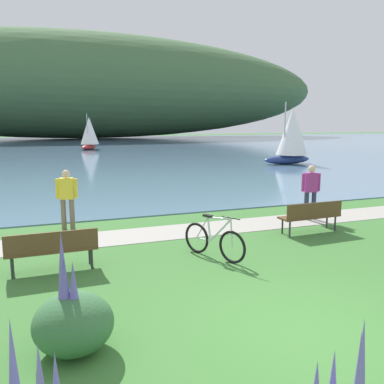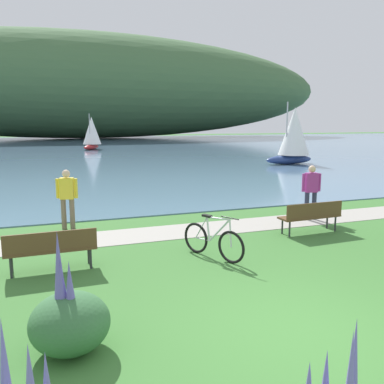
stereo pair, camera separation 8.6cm
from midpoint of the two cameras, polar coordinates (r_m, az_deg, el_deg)
name	(u,v)px [view 2 (the right image)]	position (r m, az deg, el deg)	size (l,w,h in m)	color
ground_plane	(302,334)	(6.50, 15.37, -18.42)	(200.00, 200.00, 0.00)	#3D7533
bay_water	(71,147)	(52.89, -16.38, 5.95)	(180.00, 80.00, 0.04)	#5B7F9E
distant_hillside	(88,86)	(83.40, -14.16, 14.02)	(99.17, 28.00, 19.70)	#42663D
shoreline_path	(175,232)	(11.56, -2.10, -5.51)	(60.00, 1.50, 0.01)	#A39E93
park_bench_near_camera	(311,215)	(11.78, 16.40, -3.03)	(1.82, 0.55, 0.88)	brown
park_bench_further_along	(51,247)	(8.88, -18.66, -7.24)	(1.81, 0.52, 0.88)	brown
bicycle_leaning_near_bench	(213,241)	(9.31, 3.19, -6.75)	(0.83, 1.62, 1.01)	black
person_at_shoreline	(67,195)	(12.17, -16.70, -0.46)	(0.59, 0.32, 1.71)	#72604C
person_on_the_grass	(311,189)	(13.34, 16.34, 0.41)	(0.60, 0.30, 1.71)	#282D47
echium_bush_beside_closest	(70,321)	(5.89, -16.16, -16.79)	(1.06, 1.06, 1.67)	#386B3D
sailboat_mid_bay	(92,133)	(47.74, -13.66, 7.97)	(2.75, 3.40, 3.96)	#B22323
sailboat_far_off	(294,135)	(30.84, 13.96, 7.65)	(3.80, 2.30, 4.43)	navy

